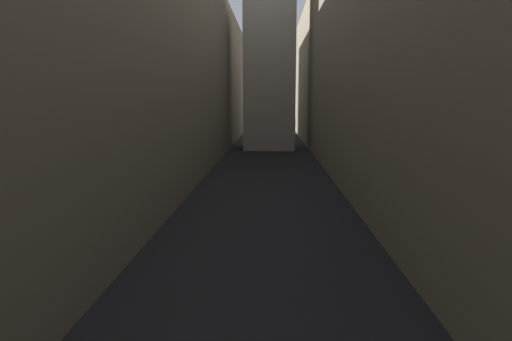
{
  "coord_description": "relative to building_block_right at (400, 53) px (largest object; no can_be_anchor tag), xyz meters",
  "views": [
    {
      "loc": [
        0.36,
        9.89,
        6.64
      ],
      "look_at": [
        0.0,
        19.92,
        5.01
      ],
      "focal_mm": 30.45,
      "sensor_mm": 36.0,
      "label": 1
    }
  ],
  "objects": [
    {
      "name": "ground_plane",
      "position": [
        -11.72,
        -2.0,
        -10.79
      ],
      "size": [
        264.0,
        264.0,
        0.0
      ],
      "primitive_type": "plane",
      "color": "black"
    },
    {
      "name": "building_block_left",
      "position": [
        -22.52,
        0.0,
        -0.95
      ],
      "size": [
        10.6,
        108.0,
        19.67
      ],
      "primitive_type": "cube",
      "color": "#756B5B",
      "rests_on": "ground"
    },
    {
      "name": "building_block_right",
      "position": [
        0.0,
        0.0,
        0.0
      ],
      "size": [
        12.45,
        108.0,
        21.57
      ],
      "primitive_type": "cube",
      "color": "gray",
      "rests_on": "ground"
    }
  ]
}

